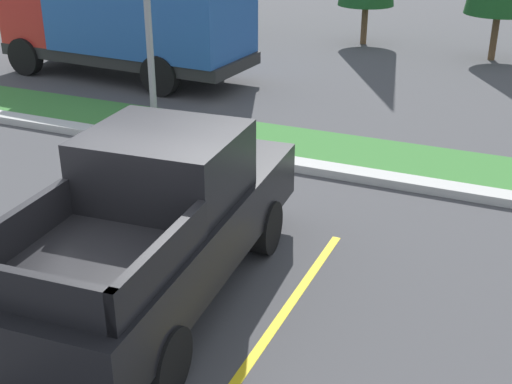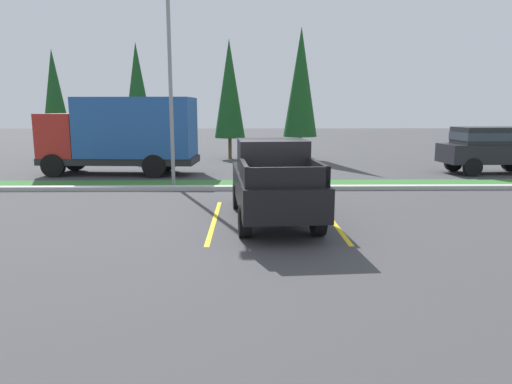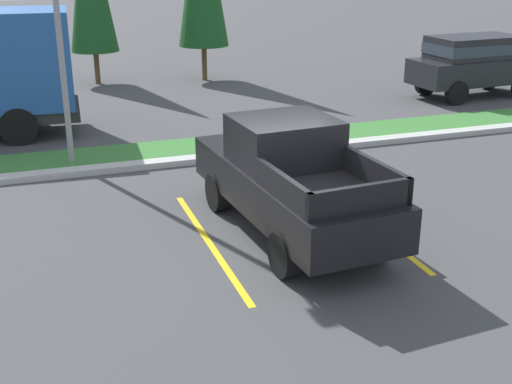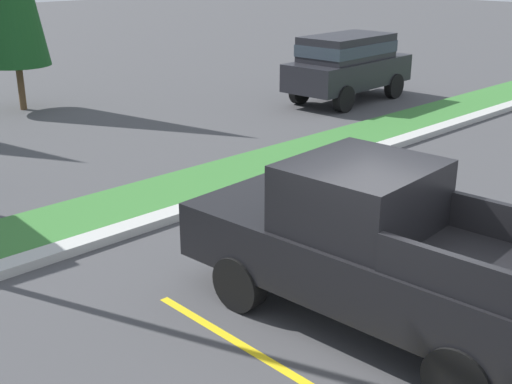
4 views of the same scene
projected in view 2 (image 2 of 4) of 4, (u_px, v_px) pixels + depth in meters
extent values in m
plane|color=#424244|center=(261.00, 223.00, 11.80)|extent=(120.00, 120.00, 0.00)
cube|color=yellow|center=(214.00, 220.00, 12.11)|extent=(0.12, 4.80, 0.01)
cube|color=yellow|center=(331.00, 220.00, 12.17)|extent=(0.12, 4.80, 0.01)
cube|color=#B2B2AD|center=(257.00, 188.00, 16.70)|extent=(56.00, 0.40, 0.15)
cube|color=#387533|center=(257.00, 184.00, 17.79)|extent=(56.00, 1.80, 0.06)
cylinder|color=black|center=(238.00, 196.00, 13.52)|extent=(0.33, 0.78, 0.76)
cylinder|color=black|center=(295.00, 195.00, 13.67)|extent=(0.33, 0.78, 0.76)
cylinder|color=black|center=(245.00, 221.00, 10.48)|extent=(0.33, 0.78, 0.76)
cylinder|color=black|center=(318.00, 219.00, 10.63)|extent=(0.33, 0.78, 0.76)
cube|color=black|center=(273.00, 187.00, 11.98)|extent=(2.26, 5.32, 0.76)
cube|color=black|center=(272.00, 156.00, 12.14)|extent=(1.87, 1.72, 0.84)
cube|color=#2D3842|center=(268.00, 151.00, 12.93)|extent=(1.62, 0.17, 0.63)
cube|color=black|center=(244.00, 172.00, 10.38)|extent=(0.23, 1.90, 0.44)
cube|color=black|center=(318.00, 171.00, 10.53)|extent=(0.23, 1.90, 0.44)
cube|color=black|center=(288.00, 178.00, 9.57)|extent=(1.80, 0.23, 0.44)
cube|color=silver|center=(263.00, 181.00, 14.53)|extent=(1.81, 0.29, 0.28)
cylinder|color=black|center=(53.00, 166.00, 19.76)|extent=(1.02, 0.36, 1.00)
cylinder|color=black|center=(75.00, 160.00, 21.92)|extent=(1.02, 0.36, 1.00)
cylinder|color=black|center=(154.00, 166.00, 19.57)|extent=(1.02, 0.36, 1.00)
cylinder|color=black|center=(166.00, 161.00, 21.73)|extent=(1.02, 0.36, 1.00)
cube|color=#262626|center=(121.00, 160.00, 20.70)|extent=(6.93, 2.72, 0.30)
cube|color=#AD231E|center=(64.00, 135.00, 20.61)|extent=(1.74, 2.40, 1.90)
cube|color=#2D3842|center=(45.00, 129.00, 20.61)|extent=(0.19, 2.10, 0.90)
cube|color=#235199|center=(137.00, 127.00, 20.41)|extent=(5.14, 2.71, 2.60)
cylinder|color=black|center=(510.00, 162.00, 21.89)|extent=(0.81, 0.30, 0.80)
cylinder|color=black|center=(453.00, 163.00, 21.69)|extent=(0.81, 0.30, 0.80)
cylinder|color=black|center=(473.00, 167.00, 20.02)|extent=(0.81, 0.30, 0.80)
cube|color=black|center=(493.00, 153.00, 20.86)|extent=(4.70, 2.09, 0.84)
cube|color=black|center=(492.00, 136.00, 20.71)|extent=(3.19, 1.85, 0.76)
cube|color=#2D3842|center=(492.00, 136.00, 20.71)|extent=(3.23, 1.89, 0.36)
cylinder|color=gray|center=(171.00, 86.00, 16.88)|extent=(0.14, 0.14, 7.46)
cylinder|color=brown|center=(59.00, 150.00, 26.85)|extent=(0.20, 0.20, 1.13)
cone|color=#194C1E|center=(54.00, 95.00, 26.29)|extent=(1.63, 1.63, 5.14)
cylinder|color=brown|center=(140.00, 150.00, 26.58)|extent=(0.20, 0.20, 1.19)
cone|color=#194C1E|center=(137.00, 91.00, 25.99)|extent=(1.71, 1.71, 5.41)
cylinder|color=brown|center=(230.00, 148.00, 27.28)|extent=(0.20, 0.20, 1.24)
cone|color=#194C1E|center=(229.00, 89.00, 26.67)|extent=(1.79, 1.79, 5.64)
cylinder|color=brown|center=(300.00, 148.00, 26.73)|extent=(0.20, 0.20, 1.34)
cone|color=#194C1E|center=(301.00, 82.00, 26.07)|extent=(1.93, 1.93, 6.10)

